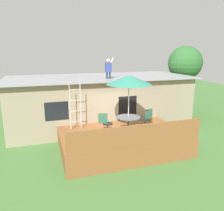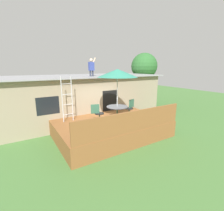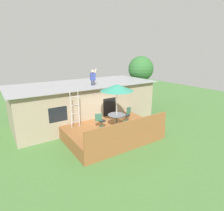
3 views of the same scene
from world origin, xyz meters
The scene contains 11 objects.
ground_plane centered at (0.00, 0.00, 0.00)m, with size 40.00×40.00×0.00m, color #477538.
house centered at (0.00, 3.60, 1.44)m, with size 10.50×4.50×2.88m.
deck centered at (0.00, 0.00, 0.40)m, with size 5.37×3.75×0.80m, color brown.
deck_railing centered at (0.00, -1.82, 1.25)m, with size 5.27×0.08×0.90m, color brown.
patio_table centered at (0.21, -0.29, 1.39)m, with size 1.04×1.04×0.74m.
patio_umbrella centered at (0.21, -0.29, 3.15)m, with size 1.90×1.90×2.54m.
step_ladder centered at (-1.86, 0.95, 1.90)m, with size 0.52×0.04×2.20m.
person_figure centered at (0.17, 2.48, 3.48)m, with size 0.47×0.20×1.11m.
patio_chair_left centered at (-0.72, -0.04, 1.26)m, with size 0.61×0.44×0.92m.
patio_chair_right centered at (1.23, -0.01, 1.26)m, with size 0.61×0.44×0.92m.
backyard_tree centered at (6.56, 4.82, 3.47)m, with size 2.38×2.38×4.69m.
Camera 3 is at (-5.77, -8.83, 5.11)m, focal length 30.15 mm.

